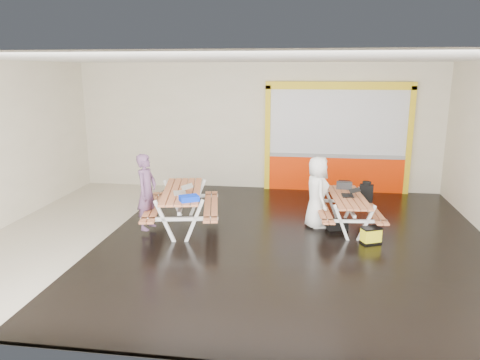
% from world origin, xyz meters
% --- Properties ---
extents(room, '(10.02, 8.02, 3.52)m').
position_xyz_m(room, '(0.00, 0.00, 1.75)').
color(room, '#B9AF9C').
rests_on(room, ground).
extents(deck, '(7.50, 7.98, 0.05)m').
position_xyz_m(deck, '(1.25, 0.00, 0.03)').
color(deck, black).
rests_on(deck, room).
extents(kiosk, '(3.88, 0.16, 3.00)m').
position_xyz_m(kiosk, '(2.20, 3.93, 1.44)').
color(kiosk, '#EB2E00').
rests_on(kiosk, room).
extents(picnic_table_left, '(1.86, 2.42, 0.87)m').
position_xyz_m(picnic_table_left, '(-1.15, 0.40, 0.66)').
color(picnic_table_left, '#B86D45').
rests_on(picnic_table_left, deck).
extents(picnic_table_right, '(1.43, 1.97, 0.74)m').
position_xyz_m(picnic_table_right, '(2.28, 0.84, 0.57)').
color(picnic_table_right, '#B86D45').
rests_on(picnic_table_right, deck).
extents(person_left, '(0.45, 0.61, 1.55)m').
position_xyz_m(person_left, '(-1.78, 0.03, 0.90)').
color(person_left, '#654466').
rests_on(person_left, deck).
extents(person_right, '(0.64, 0.84, 1.54)m').
position_xyz_m(person_right, '(1.64, 0.89, 0.78)').
color(person_right, white).
rests_on(person_right, deck).
extents(laptop_left, '(0.49, 0.46, 0.17)m').
position_xyz_m(laptop_left, '(-1.07, 0.15, 0.92)').
color(laptop_left, silver).
rests_on(laptop_left, picnic_table_left).
extents(laptop_right, '(0.37, 0.33, 0.15)m').
position_xyz_m(laptop_right, '(2.32, 0.87, 0.80)').
color(laptop_right, black).
rests_on(laptop_right, picnic_table_right).
extents(blue_pouch, '(0.43, 0.39, 0.10)m').
position_xyz_m(blue_pouch, '(-0.80, -0.37, 0.92)').
color(blue_pouch, '#082ED2').
rests_on(blue_pouch, picnic_table_left).
extents(toolbox, '(0.35, 0.20, 0.20)m').
position_xyz_m(toolbox, '(2.24, 1.46, 0.82)').
color(toolbox, black).
rests_on(toolbox, picnic_table_right).
extents(backpack, '(0.32, 0.24, 0.49)m').
position_xyz_m(backpack, '(2.72, 1.47, 0.67)').
color(backpack, black).
rests_on(backpack, picnic_table_right).
extents(dark_case, '(0.49, 0.42, 0.16)m').
position_xyz_m(dark_case, '(2.07, 0.77, 0.13)').
color(dark_case, black).
rests_on(dark_case, deck).
extents(fluke_bag, '(0.43, 0.37, 0.32)m').
position_xyz_m(fluke_bag, '(2.67, 0.03, 0.20)').
color(fluke_bag, black).
rests_on(fluke_bag, deck).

